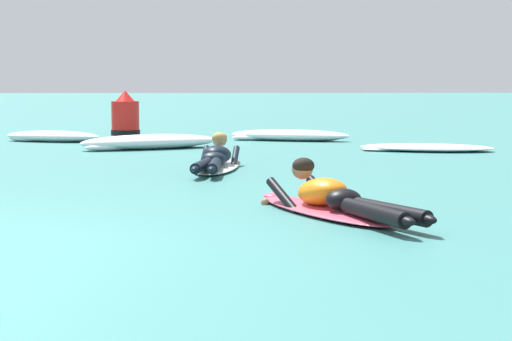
# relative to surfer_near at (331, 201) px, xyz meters

# --- Properties ---
(ground_plane) EXTENTS (120.00, 120.00, 0.00)m
(ground_plane) POSITION_rel_surfer_near_xyz_m (-3.27, 8.27, -0.14)
(ground_plane) COLOR #387A75
(surfer_near) EXTENTS (1.45, 2.54, 0.54)m
(surfer_near) POSITION_rel_surfer_near_xyz_m (0.00, 0.00, 0.00)
(surfer_near) COLOR #E54C66
(surfer_near) RESTS_ON ground
(surfer_far) EXTENTS (0.82, 2.52, 0.54)m
(surfer_far) POSITION_rel_surfer_near_xyz_m (-1.06, 4.08, 0.00)
(surfer_far) COLOR white
(surfer_far) RESTS_ON ground
(whitewater_front) EXTENTS (2.45, 1.47, 0.12)m
(whitewater_front) POSITION_rel_surfer_near_xyz_m (2.60, 7.15, -0.08)
(whitewater_front) COLOR white
(whitewater_front) RESTS_ON ground
(whitewater_mid_left) EXTENTS (2.60, 1.59, 0.26)m
(whitewater_mid_left) POSITION_rel_surfer_near_xyz_m (-2.22, 7.80, -0.01)
(whitewater_mid_left) COLOR white
(whitewater_mid_left) RESTS_ON ground
(whitewater_mid_right) EXTENTS (2.10, 1.23, 0.22)m
(whitewater_mid_right) POSITION_rel_surfer_near_xyz_m (-4.28, 9.70, -0.03)
(whitewater_mid_right) COLOR white
(whitewater_mid_right) RESTS_ON ground
(whitewater_far_band) EXTENTS (2.52, 1.36, 0.23)m
(whitewater_far_band) POSITION_rel_surfer_near_xyz_m (0.45, 9.76, -0.03)
(whitewater_far_band) COLOR white
(whitewater_far_band) RESTS_ON ground
(channel_marker_buoy) EXTENTS (0.64, 0.64, 0.99)m
(channel_marker_buoy) POSITION_rel_surfer_near_xyz_m (-3.04, 11.69, 0.26)
(channel_marker_buoy) COLOR red
(channel_marker_buoy) RESTS_ON ground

